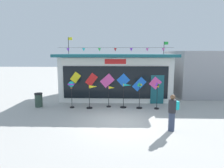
# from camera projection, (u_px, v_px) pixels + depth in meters

# --- Properties ---
(ground_plane) EXTENTS (80.00, 80.00, 0.00)m
(ground_plane) POSITION_uv_depth(u_px,v_px,m) (121.00, 122.00, 10.22)
(ground_plane) COLOR #ADAAA5
(kite_shop_building) EXTENTS (8.47, 5.42, 4.74)m
(kite_shop_building) POSITION_uv_depth(u_px,v_px,m) (116.00, 75.00, 16.11)
(kite_shop_building) COLOR silver
(kite_shop_building) RESTS_ON ground_plane
(wind_spinner_far_left) EXTENTS (0.37, 0.37, 1.73)m
(wind_spinner_far_left) POSITION_uv_depth(u_px,v_px,m) (71.00, 86.00, 12.71)
(wind_spinner_far_left) COLOR black
(wind_spinner_far_left) RESTS_ON ground_plane
(wind_spinner_left) EXTENTS (0.73, 0.38, 1.51)m
(wind_spinner_left) POSITION_uv_depth(u_px,v_px,m) (92.00, 93.00, 12.62)
(wind_spinner_left) COLOR black
(wind_spinner_left) RESTS_ON ground_plane
(wind_spinner_center_left) EXTENTS (0.56, 0.29, 1.37)m
(wind_spinner_center_left) POSITION_uv_depth(u_px,v_px,m) (111.00, 93.00, 12.98)
(wind_spinner_center_left) COLOR black
(wind_spinner_center_left) RESTS_ON ground_plane
(wind_spinner_center_right) EXTENTS (0.74, 0.39, 1.57)m
(wind_spinner_center_right) POSITION_uv_depth(u_px,v_px,m) (126.00, 93.00, 12.79)
(wind_spinner_center_right) COLOR black
(wind_spinner_center_right) RESTS_ON ground_plane
(wind_spinner_right) EXTENTS (0.38, 0.38, 1.68)m
(wind_spinner_right) POSITION_uv_depth(u_px,v_px,m) (140.00, 95.00, 12.64)
(wind_spinner_right) COLOR black
(wind_spinner_right) RESTS_ON ground_plane
(wind_spinner_far_right) EXTENTS (0.31, 0.30, 1.69)m
(wind_spinner_far_right) POSITION_uv_depth(u_px,v_px,m) (157.00, 94.00, 12.48)
(wind_spinner_far_right) COLOR black
(wind_spinner_far_right) RESTS_ON ground_plane
(person_near_camera) EXTENTS (0.48, 0.38, 1.68)m
(person_near_camera) POSITION_uv_depth(u_px,v_px,m) (172.00, 112.00, 8.98)
(person_near_camera) COLOR #333D56
(person_near_camera) RESTS_ON ground_plane
(trash_bin) EXTENTS (0.52, 0.52, 0.91)m
(trash_bin) POSITION_uv_depth(u_px,v_px,m) (39.00, 100.00, 13.08)
(trash_bin) COLOR #2D4238
(trash_bin) RESTS_ON ground_plane
(neighbour_building) EXTENTS (7.94, 6.32, 3.65)m
(neighbour_building) POSITION_uv_depth(u_px,v_px,m) (217.00, 72.00, 17.64)
(neighbour_building) COLOR #99999E
(neighbour_building) RESTS_ON ground_plane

